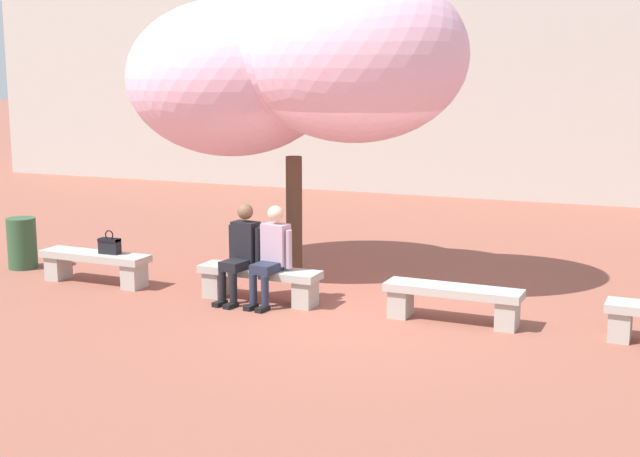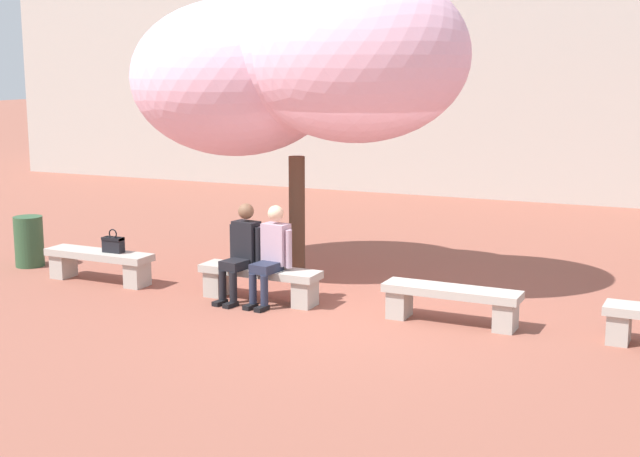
{
  "view_description": "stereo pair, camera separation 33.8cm",
  "coord_description": "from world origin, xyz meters",
  "px_view_note": "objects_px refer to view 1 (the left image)",
  "views": [
    {
      "loc": [
        3.7,
        -10.29,
        3.12
      ],
      "look_at": [
        -0.52,
        0.2,
        1.0
      ],
      "focal_mm": 50.0,
      "sensor_mm": 36.0,
      "label": 1
    },
    {
      "loc": [
        4.01,
        -10.16,
        3.12
      ],
      "look_at": [
        -0.52,
        0.2,
        1.0
      ],
      "focal_mm": 50.0,
      "sensor_mm": 36.0,
      "label": 2
    }
  ],
  "objects_px": {
    "handbag": "(110,245)",
    "stone_bench_west_end": "(95,263)",
    "cherry_tree_main": "(288,67)",
    "stone_bench_center": "(453,298)",
    "person_seated_right": "(272,252)",
    "person_seated_left": "(242,249)",
    "stone_bench_near_west": "(260,279)",
    "trash_bin": "(22,243)"
  },
  "relations": [
    {
      "from": "person_seated_left",
      "to": "person_seated_right",
      "type": "distance_m",
      "value": 0.44
    },
    {
      "from": "trash_bin",
      "to": "stone_bench_near_west",
      "type": "bearing_deg",
      "value": -5.27
    },
    {
      "from": "stone_bench_center",
      "to": "handbag",
      "type": "xyz_separation_m",
      "value": [
        -4.95,
        0.02,
        0.28
      ]
    },
    {
      "from": "handbag",
      "to": "cherry_tree_main",
      "type": "bearing_deg",
      "value": 28.6
    },
    {
      "from": "cherry_tree_main",
      "to": "trash_bin",
      "type": "relative_size",
      "value": 6.44
    },
    {
      "from": "handbag",
      "to": "person_seated_right",
      "type": "bearing_deg",
      "value": -1.65
    },
    {
      "from": "handbag",
      "to": "cherry_tree_main",
      "type": "distance_m",
      "value": 3.55
    },
    {
      "from": "stone_bench_west_end",
      "to": "person_seated_left",
      "type": "height_order",
      "value": "person_seated_left"
    },
    {
      "from": "stone_bench_near_west",
      "to": "cherry_tree_main",
      "type": "distance_m",
      "value": 3.02
    },
    {
      "from": "stone_bench_west_end",
      "to": "cherry_tree_main",
      "type": "relative_size",
      "value": 0.34
    },
    {
      "from": "stone_bench_west_end",
      "to": "handbag",
      "type": "xyz_separation_m",
      "value": [
        0.24,
        0.02,
        0.28
      ]
    },
    {
      "from": "handbag",
      "to": "trash_bin",
      "type": "distance_m",
      "value": 1.91
    },
    {
      "from": "stone_bench_near_west",
      "to": "handbag",
      "type": "xyz_separation_m",
      "value": [
        -2.35,
        0.02,
        0.28
      ]
    },
    {
      "from": "person_seated_left",
      "to": "handbag",
      "type": "bearing_deg",
      "value": 178.02
    },
    {
      "from": "stone_bench_west_end",
      "to": "trash_bin",
      "type": "height_order",
      "value": "trash_bin"
    },
    {
      "from": "handbag",
      "to": "cherry_tree_main",
      "type": "height_order",
      "value": "cherry_tree_main"
    },
    {
      "from": "stone_bench_center",
      "to": "handbag",
      "type": "relative_size",
      "value": 4.97
    },
    {
      "from": "stone_bench_west_end",
      "to": "stone_bench_near_west",
      "type": "relative_size",
      "value": 1.0
    },
    {
      "from": "stone_bench_center",
      "to": "person_seated_left",
      "type": "height_order",
      "value": "person_seated_left"
    },
    {
      "from": "stone_bench_west_end",
      "to": "stone_bench_center",
      "type": "xyz_separation_m",
      "value": [
        5.2,
        0.0,
        0.0
      ]
    },
    {
      "from": "cherry_tree_main",
      "to": "trash_bin",
      "type": "distance_m",
      "value": 4.96
    },
    {
      "from": "person_seated_left",
      "to": "trash_bin",
      "type": "bearing_deg",
      "value": 173.68
    },
    {
      "from": "stone_bench_center",
      "to": "cherry_tree_main",
      "type": "relative_size",
      "value": 0.34
    },
    {
      "from": "stone_bench_near_west",
      "to": "person_seated_left",
      "type": "relative_size",
      "value": 1.31
    },
    {
      "from": "stone_bench_center",
      "to": "cherry_tree_main",
      "type": "distance_m",
      "value": 4.06
    },
    {
      "from": "stone_bench_west_end",
      "to": "person_seated_left",
      "type": "bearing_deg",
      "value": -1.27
    },
    {
      "from": "stone_bench_west_end",
      "to": "person_seated_right",
      "type": "height_order",
      "value": "person_seated_right"
    },
    {
      "from": "stone_bench_west_end",
      "to": "person_seated_left",
      "type": "relative_size",
      "value": 1.31
    },
    {
      "from": "stone_bench_near_west",
      "to": "handbag",
      "type": "bearing_deg",
      "value": 179.49
    },
    {
      "from": "stone_bench_near_west",
      "to": "person_seated_left",
      "type": "distance_m",
      "value": 0.46
    },
    {
      "from": "stone_bench_center",
      "to": "person_seated_right",
      "type": "height_order",
      "value": "person_seated_right"
    },
    {
      "from": "handbag",
      "to": "cherry_tree_main",
      "type": "relative_size",
      "value": 0.07
    },
    {
      "from": "person_seated_left",
      "to": "trash_bin",
      "type": "xyz_separation_m",
      "value": [
        -3.99,
        0.44,
        -0.31
      ]
    },
    {
      "from": "cherry_tree_main",
      "to": "stone_bench_near_west",
      "type": "bearing_deg",
      "value": -84.76
    },
    {
      "from": "stone_bench_near_west",
      "to": "handbag",
      "type": "height_order",
      "value": "handbag"
    },
    {
      "from": "person_seated_right",
      "to": "handbag",
      "type": "bearing_deg",
      "value": 178.35
    },
    {
      "from": "person_seated_right",
      "to": "person_seated_left",
      "type": "bearing_deg",
      "value": 179.95
    },
    {
      "from": "person_seated_left",
      "to": "person_seated_right",
      "type": "bearing_deg",
      "value": -0.05
    },
    {
      "from": "trash_bin",
      "to": "handbag",
      "type": "bearing_deg",
      "value": -11.17
    },
    {
      "from": "handbag",
      "to": "stone_bench_west_end",
      "type": "bearing_deg",
      "value": -175.11
    },
    {
      "from": "person_seated_right",
      "to": "trash_bin",
      "type": "bearing_deg",
      "value": 174.3
    },
    {
      "from": "cherry_tree_main",
      "to": "stone_bench_center",
      "type": "bearing_deg",
      "value": -24.61
    }
  ]
}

